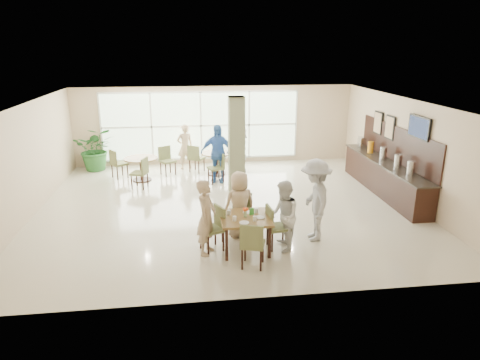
{
  "coord_description": "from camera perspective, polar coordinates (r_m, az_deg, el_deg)",
  "views": [
    {
      "loc": [
        -1.02,
        -10.85,
        4.18
      ],
      "look_at": [
        0.2,
        -1.2,
        1.1
      ],
      "focal_mm": 32.0,
      "sensor_mm": 36.0,
      "label": 1
    }
  ],
  "objects": [
    {
      "name": "framed_art_b",
      "position": [
        14.18,
        17.94,
        7.27
      ],
      "size": [
        0.05,
        0.55,
        0.7
      ],
      "color": "black",
      "rests_on": "ground"
    },
    {
      "name": "chairs_table_left",
      "position": [
        14.08,
        -12.9,
        1.87
      ],
      "size": [
        2.18,
        1.9,
        0.95
      ],
      "color": "#626739",
      "rests_on": "ground"
    },
    {
      "name": "room_shell",
      "position": [
        11.17,
        -1.8,
        4.76
      ],
      "size": [
        10.0,
        10.0,
        10.0
      ],
      "color": "white",
      "rests_on": "ground"
    },
    {
      "name": "teen_standing",
      "position": [
        9.53,
        9.98,
        -2.67
      ],
      "size": [
        0.78,
        1.24,
        1.85
      ],
      "primitive_type": "imported",
      "rotation": [
        0.0,
        0.0,
        -1.65
      ],
      "color": "#B3B3B6",
      "rests_on": "ground"
    },
    {
      "name": "teen_left",
      "position": [
        8.83,
        -4.5,
        -4.99
      ],
      "size": [
        0.57,
        0.68,
        1.6
      ],
      "primitive_type": "imported",
      "rotation": [
        0.0,
        0.0,
        1.2
      ],
      "color": "tan",
      "rests_on": "ground"
    },
    {
      "name": "round_table_right",
      "position": [
        14.35,
        -3.16,
        2.91
      ],
      "size": [
        1.01,
        1.01,
        0.75
      ],
      "color": "brown",
      "rests_on": "ground"
    },
    {
      "name": "potted_plant",
      "position": [
        15.62,
        -18.66,
        3.97
      ],
      "size": [
        1.45,
        1.45,
        1.51
      ],
      "primitive_type": "imported",
      "rotation": [
        0.0,
        0.0,
        0.07
      ],
      "color": "#276128",
      "rests_on": "ground"
    },
    {
      "name": "framed_art_a",
      "position": [
        13.47,
        19.35,
        6.62
      ],
      "size": [
        0.05,
        0.55,
        0.7
      ],
      "color": "black",
      "rests_on": "ground"
    },
    {
      "name": "main_table",
      "position": [
        8.99,
        0.71,
        -5.43
      ],
      "size": [
        1.04,
        1.04,
        0.75
      ],
      "color": "brown",
      "rests_on": "ground"
    },
    {
      "name": "chairs_table_right",
      "position": [
        14.37,
        -3.14,
        2.6
      ],
      "size": [
        2.03,
        2.01,
        0.95
      ],
      "color": "#626739",
      "rests_on": "ground"
    },
    {
      "name": "adult_standing",
      "position": [
        15.06,
        -7.34,
        4.43
      ],
      "size": [
        0.66,
        0.53,
        1.59
      ],
      "primitive_type": "imported",
      "rotation": [
        0.0,
        0.0,
        3.43
      ],
      "color": "tan",
      "rests_on": "ground"
    },
    {
      "name": "round_table_left",
      "position": [
        14.03,
        -13.06,
        2.2
      ],
      "size": [
        1.08,
        1.08,
        0.75
      ],
      "color": "brown",
      "rests_on": "ground"
    },
    {
      "name": "buffet_counter",
      "position": [
        13.22,
        18.75,
        0.69
      ],
      "size": [
        0.64,
        4.7,
        1.95
      ],
      "color": "black",
      "rests_on": "ground"
    },
    {
      "name": "adult_a",
      "position": [
        13.48,
        -3.04,
        3.55
      ],
      "size": [
        1.2,
        0.86,
        1.84
      ],
      "primitive_type": "imported",
      "rotation": [
        0.0,
        0.0,
        -0.25
      ],
      "color": "#3F71BE",
      "rests_on": "ground"
    },
    {
      "name": "teen_far",
      "position": [
        9.59,
        -0.06,
        -3.29
      ],
      "size": [
        0.83,
        0.6,
        1.53
      ],
      "primitive_type": "imported",
      "rotation": [
        0.0,
        0.0,
        3.43
      ],
      "color": "tan",
      "rests_on": "ground"
    },
    {
      "name": "adult_b",
      "position": [
        14.35,
        -0.0,
        4.02
      ],
      "size": [
        1.22,
        1.65,
        1.64
      ],
      "primitive_type": "imported",
      "rotation": [
        0.0,
        0.0,
        -1.99
      ],
      "color": "white",
      "rests_on": "ground"
    },
    {
      "name": "wall_tv",
      "position": [
        12.03,
        22.77,
        6.49
      ],
      "size": [
        0.06,
        1.0,
        0.58
      ],
      "color": "black",
      "rests_on": "ground"
    },
    {
      "name": "chairs_main_table",
      "position": [
        9.1,
        0.77,
        -6.46
      ],
      "size": [
        1.96,
        2.05,
        0.95
      ],
      "color": "#626739",
      "rests_on": "ground"
    },
    {
      "name": "window_bank",
      "position": [
        15.57,
        -5.22,
        7.21
      ],
      "size": [
        7.0,
        0.04,
        7.0
      ],
      "color": "silver",
      "rests_on": "ground"
    },
    {
      "name": "tabletop_clutter",
      "position": [
        8.92,
        0.87,
        -4.62
      ],
      "size": [
        0.76,
        0.75,
        0.21
      ],
      "color": "white",
      "rests_on": "main_table"
    },
    {
      "name": "column",
      "position": [
        12.44,
        -0.48,
        4.66
      ],
      "size": [
        0.45,
        0.45,
        2.8
      ],
      "primitive_type": "cube",
      "color": "#6E7350",
      "rests_on": "ground"
    },
    {
      "name": "ground",
      "position": [
        11.67,
        -1.72,
        -3.43
      ],
      "size": [
        10.0,
        10.0,
        0.0
      ],
      "primitive_type": "plane",
      "color": "beige",
      "rests_on": "ground"
    },
    {
      "name": "teen_right",
      "position": [
        9.01,
        5.81,
        -4.83
      ],
      "size": [
        0.62,
        0.77,
        1.52
      ],
      "primitive_type": "imported",
      "rotation": [
        0.0,
        0.0,
        -1.64
      ],
      "color": "white",
      "rests_on": "ground"
    }
  ]
}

